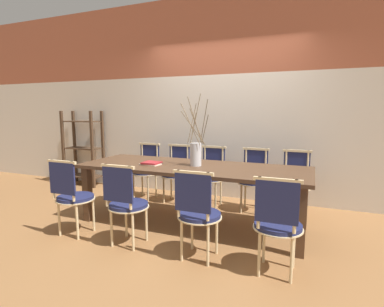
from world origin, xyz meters
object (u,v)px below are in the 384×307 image
shelving_rack (83,148)px  chair_near_center (198,211)px  book_stack (151,163)px  dining_table (192,172)px  vase_centerpiece (196,153)px  chair_far_center (211,174)px

shelving_rack → chair_near_center: bearing=-32.0°
book_stack → dining_table: bearing=13.8°
vase_centerpiece → shelving_rack: bearing=158.2°
vase_centerpiece → book_stack: vase_centerpiece is taller
dining_table → shelving_rack: size_ratio=1.98×
chair_near_center → shelving_rack: shelving_rack is taller
dining_table → chair_near_center: size_ratio=3.16×
vase_centerpiece → book_stack: size_ratio=3.31×
shelving_rack → chair_far_center: bearing=-6.3°
vase_centerpiece → shelving_rack: size_ratio=0.62×
vase_centerpiece → book_stack: 0.58m
chair_far_center → shelving_rack: size_ratio=0.63×
dining_table → book_stack: size_ratio=10.61×
dining_table → book_stack: bearing=-166.2°
vase_centerpiece → dining_table: bearing=-156.0°
chair_near_center → vase_centerpiece: 0.99m
dining_table → vase_centerpiece: 0.25m
chair_far_center → vase_centerpiece: (0.07, -0.79, 0.42)m
dining_table → shelving_rack: 2.90m
chair_near_center → vase_centerpiece: vase_centerpiece is taller
chair_near_center → book_stack: 1.16m
chair_near_center → chair_far_center: 1.68m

